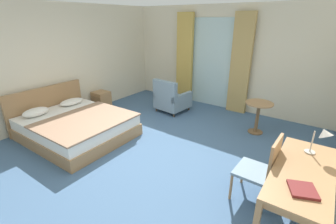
{
  "coord_description": "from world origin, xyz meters",
  "views": [
    {
      "loc": [
        2.45,
        -2.89,
        2.29
      ],
      "look_at": [
        0.18,
        0.25,
        0.75
      ],
      "focal_mm": 25.09,
      "sensor_mm": 36.0,
      "label": 1
    }
  ],
  "objects": [
    {
      "name": "balcony_glass_door",
      "position": [
        -0.33,
        3.0,
        1.17
      ],
      "size": [
        1.19,
        0.02,
        2.33
      ],
      "primitive_type": "cube",
      "color": "silver",
      "rests_on": "ground"
    },
    {
      "name": "writing_desk",
      "position": [
        2.4,
        -0.22,
        0.64
      ],
      "size": [
        0.63,
        1.52,
        0.72
      ],
      "color": "#9E754C",
      "rests_on": "ground"
    },
    {
      "name": "curtain_panel_left",
      "position": [
        -1.14,
        2.9,
        1.23
      ],
      "size": [
        0.5,
        0.1,
        2.47
      ],
      "primitive_type": "cube",
      "color": "tan",
      "rests_on": "ground"
    },
    {
      "name": "curtain_panel_right",
      "position": [
        0.49,
        2.9,
        1.23
      ],
      "size": [
        0.49,
        0.1,
        2.47
      ],
      "primitive_type": "cube",
      "color": "tan",
      "rests_on": "ground"
    },
    {
      "name": "wall_back",
      "position": [
        0.0,
        3.08,
        1.33
      ],
      "size": [
        5.78,
        0.12,
        2.65
      ],
      "primitive_type": "cube",
      "color": "beige",
      "rests_on": "ground"
    },
    {
      "name": "ground",
      "position": [
        0.0,
        0.0,
        -0.05
      ],
      "size": [
        6.18,
        6.68,
        0.1
      ],
      "primitive_type": "cube",
      "color": "#426084"
    },
    {
      "name": "desk_lamp",
      "position": [
        2.49,
        0.2,
        1.01
      ],
      "size": [
        0.26,
        0.2,
        0.42
      ],
      "color": "#B7B2A8",
      "rests_on": "writing_desk"
    },
    {
      "name": "wall_left",
      "position": [
        -2.83,
        0.0,
        1.33
      ],
      "size": [
        0.12,
        6.28,
        2.65
      ],
      "primitive_type": "cube",
      "color": "beige",
      "rests_on": "ground"
    },
    {
      "name": "bed",
      "position": [
        -1.69,
        -0.44,
        0.25
      ],
      "size": [
        2.12,
        1.77,
        0.9
      ],
      "color": "#9E754C",
      "rests_on": "ground"
    },
    {
      "name": "nightstand",
      "position": [
        -2.5,
        0.91,
        0.25
      ],
      "size": [
        0.4,
        0.37,
        0.49
      ],
      "color": "#9E754C",
      "rests_on": "ground"
    },
    {
      "name": "armchair_by_window",
      "position": [
        -0.9,
        1.88,
        0.34
      ],
      "size": [
        0.79,
        0.82,
        0.87
      ],
      "color": "gray",
      "rests_on": "ground"
    },
    {
      "name": "closed_book",
      "position": [
        2.44,
        -0.61,
        0.74
      ],
      "size": [
        0.32,
        0.33,
        0.03
      ],
      "primitive_type": "cube",
      "rotation": [
        0.0,
        0.0,
        0.4
      ],
      "color": "maroon",
      "rests_on": "writing_desk"
    },
    {
      "name": "desk_chair",
      "position": [
        1.95,
        -0.12,
        0.51
      ],
      "size": [
        0.47,
        0.49,
        0.95
      ],
      "color": "gray",
      "rests_on": "ground"
    },
    {
      "name": "round_cafe_table",
      "position": [
        1.31,
        1.93,
        0.49
      ],
      "size": [
        0.56,
        0.56,
        0.68
      ],
      "color": "#9E754C",
      "rests_on": "ground"
    }
  ]
}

